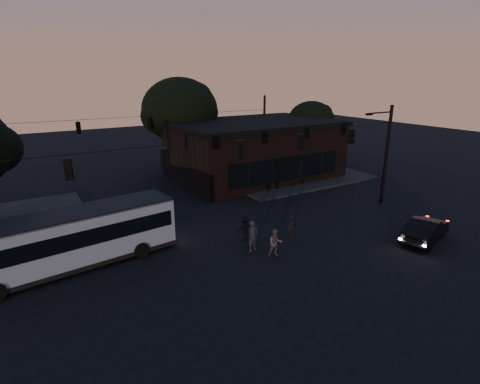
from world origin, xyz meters
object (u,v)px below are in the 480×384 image
pedestrian_a (253,236)px  pedestrian_b (275,243)px  pedestrian_c (292,229)px  car (426,230)px  bus (72,237)px  building (254,149)px  pedestrian_d (245,228)px

pedestrian_a → pedestrian_b: size_ratio=1.14×
pedestrian_b → pedestrian_c: 2.22m
car → pedestrian_b: bearing=55.3°
bus → pedestrian_b: size_ratio=6.82×
building → car: (0.32, -18.04, -1.99)m
pedestrian_d → building: bearing=-116.3°
building → pedestrian_b: 17.31m
pedestrian_d → pedestrian_a: bearing=86.0°
bus → pedestrian_b: (9.53, -4.55, -0.88)m
building → pedestrian_c: building is taller
bus → car: bearing=-29.0°
bus → building: bearing=23.4°
car → pedestrian_d: (-9.18, 5.73, 0.06)m
pedestrian_a → pedestrian_c: bearing=-18.2°
bus → pedestrian_d: bearing=-18.3°
pedestrian_b → pedestrian_c: bearing=48.5°
pedestrian_b → pedestrian_d: bearing=117.9°
pedestrian_b → pedestrian_d: size_ratio=1.02×
building → pedestrian_b: (-8.55, -14.93, -1.92)m
pedestrian_a → pedestrian_c: 2.62m
pedestrian_b → pedestrian_c: pedestrian_c is taller
bus → car: 19.96m
pedestrian_b → pedestrian_d: 2.64m
car → pedestrian_d: bearing=42.6°
bus → car: bus is taller
car → pedestrian_d: 10.83m
building → pedestrian_d: (-8.86, -12.31, -1.93)m
car → pedestrian_c: size_ratio=2.63×
building → pedestrian_a: size_ratio=8.59×
car → pedestrian_d: size_ratio=2.81×
pedestrian_c → pedestrian_d: size_ratio=1.07×
car → pedestrian_c: (-6.90, 4.13, 0.11)m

